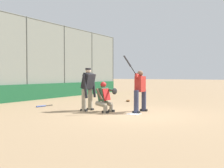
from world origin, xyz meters
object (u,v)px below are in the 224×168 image
spare_bat_near_backstop (42,106)px  fielding_glove_on_dirt (128,101)px  umpire_home (88,88)px  baseball_loose (107,102)px  catcher_behind_plate (105,96)px  batter_at_plate (140,90)px

spare_bat_near_backstop → fielding_glove_on_dirt: bearing=161.0°
umpire_home → baseball_loose: (-3.02, -1.04, -0.86)m
umpire_home → baseball_loose: umpire_home is taller
umpire_home → spare_bat_near_backstop: 2.61m
catcher_behind_plate → baseball_loose: 3.55m
batter_at_plate → catcher_behind_plate: bearing=-62.6°
catcher_behind_plate → spare_bat_near_backstop: (0.04, -3.24, -0.56)m
catcher_behind_plate → spare_bat_near_backstop: 3.29m
catcher_behind_plate → umpire_home: bearing=-85.9°
spare_bat_near_backstop → baseball_loose: baseball_loose is taller
batter_at_plate → spare_bat_near_backstop: bearing=-82.8°
batter_at_plate → spare_bat_near_backstop: size_ratio=2.58×
baseball_loose → fielding_glove_on_dirt: bearing=140.6°
fielding_glove_on_dirt → spare_bat_near_backstop: bearing=-28.8°
batter_at_plate → catcher_behind_plate: (0.63, -1.14, -0.26)m
umpire_home → fielding_glove_on_dirt: bearing=-173.2°
spare_bat_near_backstop → baseball_loose: bearing=164.7°
batter_at_plate → umpire_home: 2.03m
batter_at_plate → fielding_glove_on_dirt: 4.03m
umpire_home → catcher_behind_plate: bearing=93.9°
catcher_behind_plate → baseball_loose: bearing=-146.0°
batter_at_plate → catcher_behind_plate: batter_at_plate is taller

